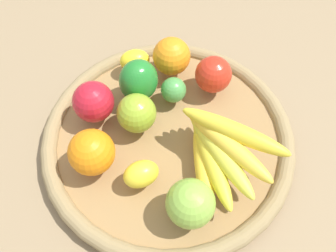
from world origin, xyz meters
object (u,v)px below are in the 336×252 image
object	(u,v)px
banana_bunch	(219,150)
apple_3	(213,74)
apple_1	(93,102)
lemon_0	(135,61)
orange_0	(92,152)
bell_pepper	(139,81)
lemon_1	(140,173)
orange_1	(172,56)
lime_0	(174,90)
apple_2	(190,203)
apple_0	(137,113)

from	to	relation	value
banana_bunch	apple_3	size ratio (longest dim) A/B	2.67
apple_1	apple_3	xyz separation A→B (m)	(-0.16, 0.18, -0.00)
lemon_0	orange_0	bearing A→B (deg)	10.03
banana_bunch	lemon_0	distance (m)	0.27
banana_bunch	bell_pepper	xyz separation A→B (m)	(-0.08, -0.19, 0.00)
lemon_1	orange_1	xyz separation A→B (m)	(-0.25, -0.06, 0.02)
bell_pepper	lime_0	bearing A→B (deg)	132.52
bell_pepper	lime_0	world-z (taller)	bell_pepper
bell_pepper	apple_2	xyz separation A→B (m)	(0.18, 0.18, -0.01)
apple_0	banana_bunch	bearing A→B (deg)	85.42
orange_1	lime_0	bearing A→B (deg)	27.65
lemon_1	apple_0	xyz separation A→B (m)	(-0.10, -0.06, 0.01)
bell_pepper	orange_0	distance (m)	0.17
apple_1	apple_0	distance (m)	0.08
orange_1	apple_3	bearing A→B (deg)	85.35
lemon_1	lime_0	bearing A→B (deg)	-173.18
apple_2	lime_0	size ratio (longest dim) A/B	1.58
lemon_1	apple_3	size ratio (longest dim) A/B	0.85
banana_bunch	apple_0	bearing A→B (deg)	-94.58
lemon_1	orange_0	bearing A→B (deg)	-85.96
apple_0	apple_1	bearing A→B (deg)	-81.61
bell_pepper	lemon_0	size ratio (longest dim) A/B	1.43
apple_1	orange_1	size ratio (longest dim) A/B	1.00
bell_pepper	lemon_1	distance (m)	0.18
orange_1	orange_0	bearing A→B (deg)	-6.58
banana_bunch	apple_2	size ratio (longest dim) A/B	2.47
apple_3	apple_2	bearing A→B (deg)	13.31
apple_1	apple_0	size ratio (longest dim) A/B	1.06
apple_2	apple_0	distance (m)	0.19
banana_bunch	apple_3	distance (m)	0.17
apple_0	apple_2	bearing A→B (deg)	53.15
apple_3	lemon_0	size ratio (longest dim) A/B	1.17
apple_2	apple_3	xyz separation A→B (m)	(-0.26, -0.06, -0.00)
banana_bunch	apple_2	distance (m)	0.10
banana_bunch	orange_1	world-z (taller)	banana_bunch
banana_bunch	orange_0	world-z (taller)	banana_bunch
orange_1	apple_3	distance (m)	0.09
apple_3	apple_0	distance (m)	0.17
lemon_1	lemon_0	distance (m)	0.25
apple_3	lime_0	world-z (taller)	apple_3
apple_3	apple_0	size ratio (longest dim) A/B	1.00
orange_0	lemon_0	xyz separation A→B (m)	(-0.23, -0.04, -0.02)
lemon_1	orange_0	xyz separation A→B (m)	(0.01, -0.09, 0.02)
lime_0	banana_bunch	bearing A→B (deg)	52.44
orange_0	lemon_0	size ratio (longest dim) A/B	1.29
lemon_1	lemon_0	xyz separation A→B (m)	(-0.22, -0.13, 0.00)
orange_0	lime_0	size ratio (longest dim) A/B	1.61
lemon_0	apple_0	xyz separation A→B (m)	(0.12, 0.07, 0.01)
lemon_1	orange_1	size ratio (longest dim) A/B	0.80
banana_bunch	bell_pepper	world-z (taller)	same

